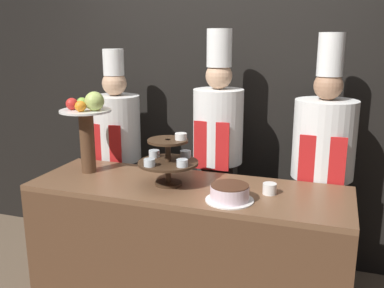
# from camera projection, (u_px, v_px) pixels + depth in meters

# --- Properties ---
(wall_back) EXTENTS (10.00, 0.06, 2.80)m
(wall_back) POSITION_uv_depth(u_px,v_px,m) (225.00, 89.00, 3.44)
(wall_back) COLOR black
(wall_back) RESTS_ON ground_plane
(buffet_counter) EXTENTS (2.02, 0.66, 0.89)m
(buffet_counter) POSITION_uv_depth(u_px,v_px,m) (187.00, 250.00, 2.81)
(buffet_counter) COLOR brown
(buffet_counter) RESTS_ON ground_plane
(tiered_stand) EXTENTS (0.38, 0.38, 0.34)m
(tiered_stand) POSITION_uv_depth(u_px,v_px,m) (169.00, 159.00, 2.68)
(tiered_stand) COLOR #3D2819
(tiered_stand) RESTS_ON buffet_counter
(fruit_pedestal) EXTENTS (0.35, 0.35, 0.57)m
(fruit_pedestal) POSITION_uv_depth(u_px,v_px,m) (88.00, 121.00, 2.89)
(fruit_pedestal) COLOR brown
(fruit_pedestal) RESTS_ON buffet_counter
(cake_round) EXTENTS (0.28, 0.28, 0.10)m
(cake_round) POSITION_uv_depth(u_px,v_px,m) (230.00, 193.00, 2.44)
(cake_round) COLOR white
(cake_round) RESTS_ON buffet_counter
(cup_white) EXTENTS (0.08, 0.08, 0.07)m
(cup_white) POSITION_uv_depth(u_px,v_px,m) (270.00, 189.00, 2.55)
(cup_white) COLOR white
(cup_white) RESTS_ON buffet_counter
(chef_left) EXTENTS (0.38, 0.38, 1.72)m
(chef_left) POSITION_uv_depth(u_px,v_px,m) (117.00, 148.00, 3.44)
(chef_left) COLOR #28282D
(chef_left) RESTS_ON ground_plane
(chef_center_left) EXTENTS (0.36, 0.36, 1.87)m
(chef_center_left) POSITION_uv_depth(u_px,v_px,m) (218.00, 147.00, 3.16)
(chef_center_left) COLOR #38332D
(chef_center_left) RESTS_ON ground_plane
(chef_center_right) EXTENTS (0.42, 0.42, 1.84)m
(chef_center_right) POSITION_uv_depth(u_px,v_px,m) (322.00, 163.00, 2.94)
(chef_center_right) COLOR black
(chef_center_right) RESTS_ON ground_plane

